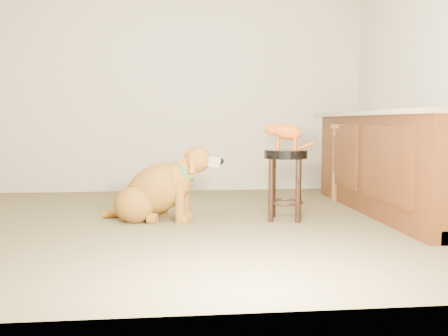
{
  "coord_description": "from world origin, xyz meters",
  "views": [
    {
      "loc": [
        -0.09,
        -4.11,
        0.84
      ],
      "look_at": [
        0.35,
        0.11,
        0.45
      ],
      "focal_mm": 40.0,
      "sensor_mm": 36.0,
      "label": 1
    }
  ],
  "objects": [
    {
      "name": "floor",
      "position": [
        0.0,
        0.0,
        0.0
      ],
      "size": [
        4.5,
        4.0,
        0.01
      ],
      "primitive_type": "cube",
      "color": "brown",
      "rests_on": "ground"
    },
    {
      "name": "room_shell",
      "position": [
        0.0,
        0.0,
        1.68
      ],
      "size": [
        4.54,
        4.04,
        2.62
      ],
      "color": "beige",
      "rests_on": "ground"
    },
    {
      "name": "cabinet_run",
      "position": [
        1.94,
        0.3,
        0.44
      ],
      "size": [
        0.7,
        2.56,
        0.94
      ],
      "color": "#4F260E",
      "rests_on": "ground"
    },
    {
      "name": "padded_stool",
      "position": [
        0.88,
        0.07,
        0.43
      ],
      "size": [
        0.39,
        0.39,
        0.6
      ],
      "rotation": [
        0.0,
        0.0,
        -0.28
      ],
      "color": "black",
      "rests_on": "ground"
    },
    {
      "name": "wood_stool",
      "position": [
        1.85,
        0.88,
        0.43
      ],
      "size": [
        0.51,
        0.51,
        0.82
      ],
      "rotation": [
        0.0,
        0.0,
        0.18
      ],
      "color": "brown",
      "rests_on": "ground"
    },
    {
      "name": "golden_retriever",
      "position": [
        -0.21,
        0.16,
        0.26
      ],
      "size": [
        1.04,
        0.61,
        0.69
      ],
      "rotation": [
        0.0,
        0.0,
        -0.26
      ],
      "color": "brown",
      "rests_on": "ground"
    },
    {
      "name": "tabby_kitten",
      "position": [
        0.87,
        0.07,
        0.75
      ],
      "size": [
        0.43,
        0.19,
        0.27
      ],
      "rotation": [
        0.0,
        0.0,
        -0.28
      ],
      "color": "#A63D10",
      "rests_on": "padded_stool"
    }
  ]
}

